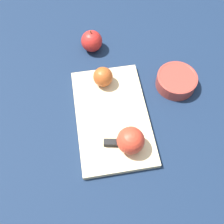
{
  "coord_description": "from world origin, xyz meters",
  "views": [
    {
      "loc": [
        0.41,
        -0.13,
        0.82
      ],
      "look_at": [
        0.0,
        0.0,
        0.04
      ],
      "focal_mm": 42.0,
      "sensor_mm": 36.0,
      "label": 1
    }
  ],
  "objects_px": {
    "apple_whole": "(92,41)",
    "bowl": "(176,80)",
    "apple_half_right": "(131,140)",
    "knife": "(115,143)",
    "apple_half_left": "(103,77)"
  },
  "relations": [
    {
      "from": "bowl",
      "to": "apple_half_right",
      "type": "bearing_deg",
      "value": -52.32
    },
    {
      "from": "apple_half_right",
      "to": "apple_whole",
      "type": "relative_size",
      "value": 0.91
    },
    {
      "from": "apple_whole",
      "to": "bowl",
      "type": "relative_size",
      "value": 0.66
    },
    {
      "from": "apple_half_right",
      "to": "apple_half_left",
      "type": "bearing_deg",
      "value": 40.27
    },
    {
      "from": "apple_half_right",
      "to": "apple_whole",
      "type": "distance_m",
      "value": 0.46
    },
    {
      "from": "knife",
      "to": "bowl",
      "type": "bearing_deg",
      "value": 48.34
    },
    {
      "from": "apple_half_right",
      "to": "bowl",
      "type": "height_order",
      "value": "apple_half_right"
    },
    {
      "from": "apple_whole",
      "to": "bowl",
      "type": "bearing_deg",
      "value": 43.35
    },
    {
      "from": "knife",
      "to": "apple_half_right",
      "type": "bearing_deg",
      "value": -5.36
    },
    {
      "from": "knife",
      "to": "bowl",
      "type": "height_order",
      "value": "bowl"
    },
    {
      "from": "apple_half_right",
      "to": "knife",
      "type": "xyz_separation_m",
      "value": [
        -0.02,
        -0.05,
        -0.03
      ]
    },
    {
      "from": "apple_whole",
      "to": "apple_half_right",
      "type": "bearing_deg",
      "value": 0.59
    },
    {
      "from": "apple_half_right",
      "to": "apple_whole",
      "type": "xyz_separation_m",
      "value": [
        -0.46,
        -0.0,
        -0.02
      ]
    },
    {
      "from": "apple_half_left",
      "to": "knife",
      "type": "bearing_deg",
      "value": 141.29
    },
    {
      "from": "apple_whole",
      "to": "apple_half_left",
      "type": "bearing_deg",
      "value": -2.53
    }
  ]
}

